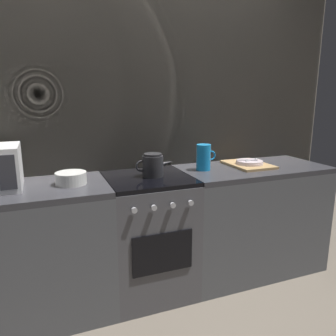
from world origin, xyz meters
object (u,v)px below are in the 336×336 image
Objects in this scene: dish_pile at (248,164)px; kettle at (153,165)px; mixing_bowl at (71,178)px; stove_unit at (149,235)px; pitcher at (204,157)px.

kettle is at bearing -177.38° from dish_pile.
mixing_bowl is 1.41m from dish_pile.
stove_unit is 0.72m from pitcher.
dish_pile reaches higher than stove_unit.
stove_unit is 0.53m from kettle.
kettle is 0.43m from pitcher.
pitcher reaches higher than mixing_bowl.
stove_unit is at bearing 174.27° from kettle.
mixing_bowl is at bearing -177.27° from pitcher.
pitcher is at bearing 5.23° from stove_unit.
pitcher is (0.43, 0.05, 0.02)m from kettle.
kettle is at bearing -5.73° from stove_unit.
pitcher is 0.50× the size of dish_pile.
stove_unit is 1.00m from dish_pile.
kettle is at bearing -173.81° from pitcher.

